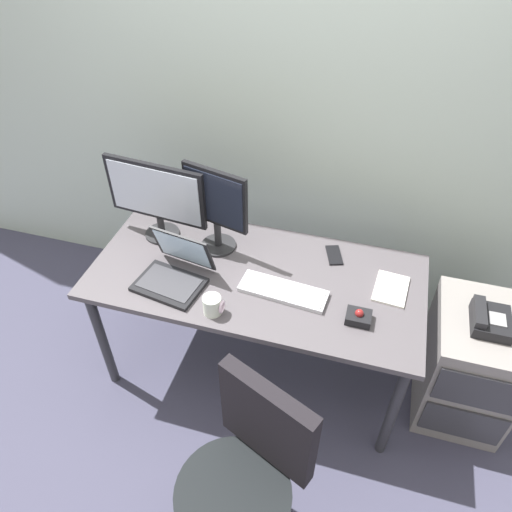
{
  "coord_description": "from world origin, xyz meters",
  "views": [
    {
      "loc": [
        0.47,
        -1.61,
        2.35
      ],
      "look_at": [
        0.0,
        0.0,
        0.85
      ],
      "focal_mm": 33.83,
      "sensor_mm": 36.0,
      "label": 1
    }
  ],
  "objects_px": {
    "keyboard": "(283,291)",
    "trackball_mouse": "(359,317)",
    "monitor_side": "(216,205)",
    "paper_notepad": "(391,289)",
    "coffee_mug": "(213,305)",
    "office_chair": "(244,489)",
    "monitor_main": "(156,196)",
    "desk_phone": "(489,320)",
    "laptop": "(174,271)",
    "file_cabinet": "(468,364)",
    "cell_phone": "(334,255)"
  },
  "relations": [
    {
      "from": "office_chair",
      "to": "monitor_side",
      "type": "xyz_separation_m",
      "value": [
        -0.45,
        1.02,
        0.55
      ]
    },
    {
      "from": "desk_phone",
      "to": "monitor_main",
      "type": "xyz_separation_m",
      "value": [
        -1.65,
        0.1,
        0.3
      ]
    },
    {
      "from": "trackball_mouse",
      "to": "paper_notepad",
      "type": "distance_m",
      "value": 0.26
    },
    {
      "from": "desk_phone",
      "to": "cell_phone",
      "type": "relative_size",
      "value": 1.41
    },
    {
      "from": "monitor_main",
      "to": "coffee_mug",
      "type": "distance_m",
      "value": 0.66
    },
    {
      "from": "office_chair",
      "to": "monitor_main",
      "type": "relative_size",
      "value": 1.78
    },
    {
      "from": "monitor_side",
      "to": "office_chair",
      "type": "bearing_deg",
      "value": -66.23
    },
    {
      "from": "laptop",
      "to": "trackball_mouse",
      "type": "xyz_separation_m",
      "value": [
        0.87,
        -0.01,
        -0.03
      ]
    },
    {
      "from": "cell_phone",
      "to": "monitor_side",
      "type": "bearing_deg",
      "value": 170.21
    },
    {
      "from": "trackball_mouse",
      "to": "coffee_mug",
      "type": "distance_m",
      "value": 0.64
    },
    {
      "from": "laptop",
      "to": "trackball_mouse",
      "type": "bearing_deg",
      "value": -0.98
    },
    {
      "from": "monitor_side",
      "to": "keyboard",
      "type": "xyz_separation_m",
      "value": [
        0.4,
        -0.23,
        -0.25
      ]
    },
    {
      "from": "monitor_side",
      "to": "paper_notepad",
      "type": "distance_m",
      "value": 0.92
    },
    {
      "from": "desk_phone",
      "to": "monitor_main",
      "type": "height_order",
      "value": "monitor_main"
    },
    {
      "from": "office_chair",
      "to": "paper_notepad",
      "type": "height_order",
      "value": "office_chair"
    },
    {
      "from": "trackball_mouse",
      "to": "desk_phone",
      "type": "bearing_deg",
      "value": 20.38
    },
    {
      "from": "file_cabinet",
      "to": "monitor_main",
      "type": "relative_size",
      "value": 1.2
    },
    {
      "from": "monitor_main",
      "to": "cell_phone",
      "type": "relative_size",
      "value": 3.79
    },
    {
      "from": "monitor_main",
      "to": "coffee_mug",
      "type": "height_order",
      "value": "monitor_main"
    },
    {
      "from": "monitor_main",
      "to": "coffee_mug",
      "type": "bearing_deg",
      "value": -44.57
    },
    {
      "from": "desk_phone",
      "to": "keyboard",
      "type": "distance_m",
      "value": 0.94
    },
    {
      "from": "paper_notepad",
      "to": "trackball_mouse",
      "type": "bearing_deg",
      "value": -118.24
    },
    {
      "from": "office_chair",
      "to": "monitor_main",
      "type": "distance_m",
      "value": 1.39
    },
    {
      "from": "coffee_mug",
      "to": "desk_phone",
      "type": "bearing_deg",
      "value": 16.06
    },
    {
      "from": "office_chair",
      "to": "cell_phone",
      "type": "bearing_deg",
      "value": 82.92
    },
    {
      "from": "cell_phone",
      "to": "laptop",
      "type": "bearing_deg",
      "value": -170.43
    },
    {
      "from": "monitor_side",
      "to": "laptop",
      "type": "xyz_separation_m",
      "value": [
        -0.12,
        -0.29,
        -0.21
      ]
    },
    {
      "from": "keyboard",
      "to": "trackball_mouse",
      "type": "height_order",
      "value": "trackball_mouse"
    },
    {
      "from": "monitor_side",
      "to": "file_cabinet",
      "type": "bearing_deg",
      "value": -3.06
    },
    {
      "from": "monitor_main",
      "to": "laptop",
      "type": "bearing_deg",
      "value": -55.55
    },
    {
      "from": "file_cabinet",
      "to": "monitor_main",
      "type": "distance_m",
      "value": 1.78
    },
    {
      "from": "monitor_side",
      "to": "laptop",
      "type": "distance_m",
      "value": 0.37
    },
    {
      "from": "desk_phone",
      "to": "coffee_mug",
      "type": "height_order",
      "value": "coffee_mug"
    },
    {
      "from": "trackball_mouse",
      "to": "cell_phone",
      "type": "height_order",
      "value": "trackball_mouse"
    },
    {
      "from": "monitor_side",
      "to": "coffee_mug",
      "type": "relative_size",
      "value": 4.89
    },
    {
      "from": "keyboard",
      "to": "cell_phone",
      "type": "relative_size",
      "value": 2.96
    },
    {
      "from": "desk_phone",
      "to": "monitor_side",
      "type": "bearing_deg",
      "value": 176.22
    },
    {
      "from": "monitor_side",
      "to": "trackball_mouse",
      "type": "relative_size",
      "value": 4.14
    },
    {
      "from": "trackball_mouse",
      "to": "file_cabinet",
      "type": "bearing_deg",
      "value": 21.53
    },
    {
      "from": "paper_notepad",
      "to": "cell_phone",
      "type": "relative_size",
      "value": 1.46
    },
    {
      "from": "keyboard",
      "to": "file_cabinet",
      "type": "bearing_deg",
      "value": 9.62
    },
    {
      "from": "monitor_main",
      "to": "cell_phone",
      "type": "xyz_separation_m",
      "value": [
        0.91,
        0.08,
        -0.24
      ]
    },
    {
      "from": "file_cabinet",
      "to": "coffee_mug",
      "type": "bearing_deg",
      "value": -163.33
    },
    {
      "from": "monitor_side",
      "to": "coffee_mug",
      "type": "distance_m",
      "value": 0.5
    },
    {
      "from": "keyboard",
      "to": "monitor_main",
      "type": "bearing_deg",
      "value": 161.65
    },
    {
      "from": "laptop",
      "to": "coffee_mug",
      "type": "xyz_separation_m",
      "value": [
        0.25,
        -0.15,
        -0.01
      ]
    },
    {
      "from": "file_cabinet",
      "to": "laptop",
      "type": "xyz_separation_m",
      "value": [
        -1.46,
        -0.22,
        0.46
      ]
    },
    {
      "from": "coffee_mug",
      "to": "file_cabinet",
      "type": "bearing_deg",
      "value": 16.67
    },
    {
      "from": "keyboard",
      "to": "trackball_mouse",
      "type": "xyz_separation_m",
      "value": [
        0.36,
        -0.07,
        0.01
      ]
    },
    {
      "from": "keyboard",
      "to": "cell_phone",
      "type": "xyz_separation_m",
      "value": [
        0.19,
        0.32,
        -0.01
      ]
    }
  ]
}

